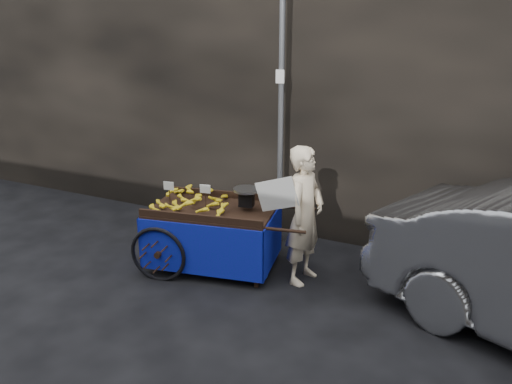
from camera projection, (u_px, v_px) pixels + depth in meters
The scene contains 6 objects.
ground at pixel (219, 272), 6.50m from camera, with size 80.00×80.00×0.00m, color black.
building_wall at pixel (320, 62), 7.75m from camera, with size 13.50×2.00×5.00m.
street_pole at pixel (281, 105), 6.84m from camera, with size 0.12×0.10×4.00m.
banana_cart at pixel (209, 214), 6.45m from camera, with size 2.34×1.38×1.19m.
vendor at pixel (305, 215), 6.04m from camera, with size 0.82×0.68×1.73m.
plastic_bag at pixel (257, 272), 6.23m from camera, with size 0.28×0.23×0.25m, color #1653AB.
Camera 1 is at (2.96, -5.03, 3.07)m, focal length 35.00 mm.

